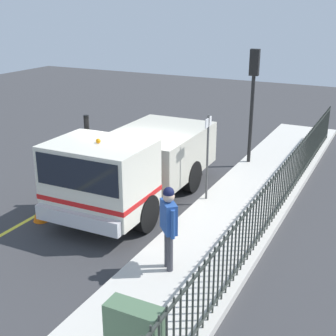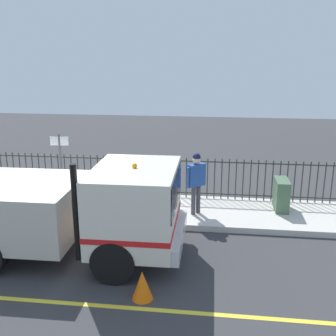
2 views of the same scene
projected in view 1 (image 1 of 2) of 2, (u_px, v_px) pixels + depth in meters
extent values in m
plane|color=#38383A|center=(140.00, 202.00, 13.27)|extent=(45.10, 45.10, 0.00)
cube|color=beige|center=(231.00, 219.00, 12.08)|extent=(2.41, 20.50, 0.17)
cube|color=yellow|center=(82.00, 190.00, 14.15)|extent=(0.12, 18.45, 0.01)
cube|color=silver|center=(100.00, 177.00, 11.40)|extent=(2.47, 1.90, 1.75)
cube|color=black|center=(99.00, 162.00, 11.27)|extent=(2.27, 1.93, 0.77)
cube|color=beige|center=(158.00, 151.00, 14.14)|extent=(2.49, 3.53, 1.30)
cube|color=silver|center=(77.00, 220.00, 10.78)|extent=(2.32, 0.23, 0.36)
cube|color=red|center=(101.00, 191.00, 11.53)|extent=(2.49, 1.92, 0.12)
cylinder|color=black|center=(145.00, 213.00, 11.47)|extent=(0.31, 0.96, 0.96)
cylinder|color=black|center=(73.00, 198.00, 12.38)|extent=(0.31, 0.96, 0.96)
cylinder|color=black|center=(191.00, 176.00, 13.90)|extent=(0.31, 0.96, 0.96)
cylinder|color=black|center=(128.00, 166.00, 14.81)|extent=(0.31, 0.96, 0.96)
sphere|color=orange|center=(98.00, 141.00, 11.09)|extent=(0.12, 0.12, 0.12)
cylinder|color=black|center=(88.00, 153.00, 12.65)|extent=(0.14, 0.14, 2.10)
cube|color=#264C99|center=(169.00, 217.00, 9.28)|extent=(0.52, 0.53, 0.64)
sphere|color=beige|center=(169.00, 197.00, 9.13)|extent=(0.24, 0.24, 0.24)
sphere|color=#14193F|center=(169.00, 193.00, 9.10)|extent=(0.23, 0.23, 0.23)
cylinder|color=#3F3F47|center=(170.00, 252.00, 9.45)|extent=(0.13, 0.13, 0.86)
cylinder|color=#3F3F47|center=(167.00, 248.00, 9.61)|extent=(0.13, 0.13, 0.86)
cylinder|color=#264C99|center=(173.00, 224.00, 9.03)|extent=(0.09, 0.09, 0.61)
cylinder|color=#264C99|center=(165.00, 212.00, 9.55)|extent=(0.09, 0.09, 0.61)
cylinder|color=#2D332D|center=(174.00, 336.00, 6.73)|extent=(0.04, 0.04, 1.33)
cylinder|color=#2D332D|center=(180.00, 327.00, 6.92)|extent=(0.04, 0.04, 1.33)
cylinder|color=#2D332D|center=(187.00, 318.00, 7.11)|extent=(0.04, 0.04, 1.33)
cylinder|color=#2D332D|center=(193.00, 310.00, 7.30)|extent=(0.04, 0.04, 1.33)
cylinder|color=#2D332D|center=(198.00, 302.00, 7.49)|extent=(0.04, 0.04, 1.33)
cylinder|color=#2D332D|center=(204.00, 295.00, 7.68)|extent=(0.04, 0.04, 1.33)
cylinder|color=#2D332D|center=(209.00, 287.00, 7.87)|extent=(0.04, 0.04, 1.33)
cylinder|color=#2D332D|center=(214.00, 281.00, 8.06)|extent=(0.04, 0.04, 1.33)
cylinder|color=#2D332D|center=(218.00, 274.00, 8.25)|extent=(0.04, 0.04, 1.33)
cylinder|color=#2D332D|center=(223.00, 268.00, 8.44)|extent=(0.04, 0.04, 1.33)
cylinder|color=#2D332D|center=(227.00, 262.00, 8.63)|extent=(0.04, 0.04, 1.33)
cylinder|color=#2D332D|center=(231.00, 257.00, 8.82)|extent=(0.04, 0.04, 1.33)
cylinder|color=#2D332D|center=(235.00, 251.00, 9.01)|extent=(0.04, 0.04, 1.33)
cylinder|color=#2D332D|center=(239.00, 246.00, 9.20)|extent=(0.04, 0.04, 1.33)
cylinder|color=#2D332D|center=(242.00, 241.00, 9.39)|extent=(0.04, 0.04, 1.33)
cylinder|color=#2D332D|center=(246.00, 236.00, 9.58)|extent=(0.04, 0.04, 1.33)
cylinder|color=#2D332D|center=(249.00, 232.00, 9.77)|extent=(0.04, 0.04, 1.33)
cylinder|color=#2D332D|center=(252.00, 228.00, 9.96)|extent=(0.04, 0.04, 1.33)
cylinder|color=#2D332D|center=(255.00, 223.00, 10.15)|extent=(0.04, 0.04, 1.33)
cylinder|color=#2D332D|center=(258.00, 219.00, 10.34)|extent=(0.04, 0.04, 1.33)
cylinder|color=#2D332D|center=(261.00, 215.00, 10.53)|extent=(0.04, 0.04, 1.33)
cylinder|color=#2D332D|center=(264.00, 212.00, 10.72)|extent=(0.04, 0.04, 1.33)
cylinder|color=#2D332D|center=(266.00, 208.00, 10.91)|extent=(0.04, 0.04, 1.33)
cylinder|color=#2D332D|center=(269.00, 204.00, 11.11)|extent=(0.04, 0.04, 1.33)
cylinder|color=#2D332D|center=(271.00, 201.00, 11.30)|extent=(0.04, 0.04, 1.33)
cylinder|color=#2D332D|center=(274.00, 198.00, 11.49)|extent=(0.04, 0.04, 1.33)
cylinder|color=#2D332D|center=(276.00, 195.00, 11.68)|extent=(0.04, 0.04, 1.33)
cylinder|color=#2D332D|center=(278.00, 191.00, 11.87)|extent=(0.04, 0.04, 1.33)
cylinder|color=#2D332D|center=(280.00, 188.00, 12.06)|extent=(0.04, 0.04, 1.33)
cylinder|color=#2D332D|center=(283.00, 186.00, 12.25)|extent=(0.04, 0.04, 1.33)
cylinder|color=#2D332D|center=(285.00, 183.00, 12.44)|extent=(0.04, 0.04, 1.33)
cylinder|color=#2D332D|center=(287.00, 180.00, 12.63)|extent=(0.04, 0.04, 1.33)
cylinder|color=#2D332D|center=(288.00, 177.00, 12.82)|extent=(0.04, 0.04, 1.33)
cylinder|color=#2D332D|center=(290.00, 175.00, 13.01)|extent=(0.04, 0.04, 1.33)
cylinder|color=#2D332D|center=(292.00, 172.00, 13.20)|extent=(0.04, 0.04, 1.33)
cylinder|color=#2D332D|center=(294.00, 170.00, 13.39)|extent=(0.04, 0.04, 1.33)
cylinder|color=#2D332D|center=(296.00, 168.00, 13.58)|extent=(0.04, 0.04, 1.33)
cylinder|color=#2D332D|center=(297.00, 165.00, 13.77)|extent=(0.04, 0.04, 1.33)
cylinder|color=#2D332D|center=(299.00, 163.00, 13.96)|extent=(0.04, 0.04, 1.33)
cylinder|color=#2D332D|center=(300.00, 161.00, 14.15)|extent=(0.04, 0.04, 1.33)
cylinder|color=#2D332D|center=(302.00, 159.00, 14.34)|extent=(0.04, 0.04, 1.33)
cylinder|color=#2D332D|center=(303.00, 157.00, 14.53)|extent=(0.04, 0.04, 1.33)
cylinder|color=#2D332D|center=(305.00, 155.00, 14.72)|extent=(0.04, 0.04, 1.33)
cylinder|color=#2D332D|center=(306.00, 153.00, 14.91)|extent=(0.04, 0.04, 1.33)
cylinder|color=#2D332D|center=(308.00, 151.00, 15.10)|extent=(0.04, 0.04, 1.33)
cylinder|color=#2D332D|center=(309.00, 149.00, 15.29)|extent=(0.04, 0.04, 1.33)
cylinder|color=#2D332D|center=(310.00, 147.00, 15.48)|extent=(0.04, 0.04, 1.33)
cylinder|color=#2D332D|center=(312.00, 145.00, 15.67)|extent=(0.04, 0.04, 1.33)
cylinder|color=#2D332D|center=(313.00, 144.00, 15.86)|extent=(0.04, 0.04, 1.33)
cylinder|color=#2D332D|center=(314.00, 142.00, 16.05)|extent=(0.04, 0.04, 1.33)
cylinder|color=#2D332D|center=(315.00, 140.00, 16.24)|extent=(0.04, 0.04, 1.33)
cylinder|color=#2D332D|center=(316.00, 139.00, 16.43)|extent=(0.04, 0.04, 1.33)
cylinder|color=#2D332D|center=(317.00, 137.00, 16.62)|extent=(0.04, 0.04, 1.33)
cylinder|color=#2D332D|center=(319.00, 136.00, 16.81)|extent=(0.04, 0.04, 1.33)
cylinder|color=#2D332D|center=(320.00, 134.00, 17.00)|extent=(0.04, 0.04, 1.33)
cylinder|color=#2D332D|center=(321.00, 133.00, 17.19)|extent=(0.04, 0.04, 1.33)
cylinder|color=#2D332D|center=(322.00, 131.00, 17.38)|extent=(0.04, 0.04, 1.33)
cylinder|color=#2D332D|center=(323.00, 130.00, 17.57)|extent=(0.04, 0.04, 1.33)
cylinder|color=#2D332D|center=(324.00, 129.00, 17.76)|extent=(0.04, 0.04, 1.33)
cylinder|color=#2D332D|center=(325.00, 127.00, 17.95)|extent=(0.04, 0.04, 1.33)
cylinder|color=#2D332D|center=(326.00, 126.00, 18.14)|extent=(0.04, 0.04, 1.33)
cylinder|color=#2D332D|center=(327.00, 125.00, 18.33)|extent=(0.04, 0.04, 1.33)
cylinder|color=#2D332D|center=(328.00, 123.00, 18.53)|extent=(0.04, 0.04, 1.33)
cylinder|color=#2D332D|center=(328.00, 122.00, 18.72)|extent=(0.04, 0.04, 1.33)
cube|color=#2D332D|center=(274.00, 178.00, 11.20)|extent=(0.04, 17.42, 0.04)
cube|color=#2D332D|center=(271.00, 218.00, 11.56)|extent=(0.04, 17.42, 0.04)
cylinder|color=black|center=(252.00, 108.00, 15.51)|extent=(0.12, 0.12, 3.82)
cube|color=black|center=(255.00, 62.00, 15.00)|extent=(0.31, 0.22, 0.85)
sphere|color=red|center=(255.00, 54.00, 14.92)|extent=(0.16, 0.16, 0.16)
sphere|color=yellow|center=(255.00, 62.00, 15.00)|extent=(0.16, 0.16, 0.16)
sphere|color=green|center=(254.00, 70.00, 15.09)|extent=(0.16, 0.16, 0.16)
cube|color=#4C6B4C|center=(134.00, 332.00, 7.12)|extent=(0.89, 0.38, 0.93)
cone|color=orange|center=(41.00, 210.00, 12.06)|extent=(0.42, 0.42, 0.60)
cylinder|color=#4C4C4C|center=(207.00, 158.00, 12.70)|extent=(0.06, 0.06, 2.42)
cube|color=white|center=(208.00, 122.00, 12.36)|extent=(0.07, 0.50, 0.24)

